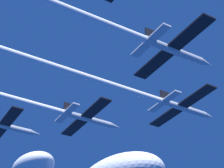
{
  "coord_description": "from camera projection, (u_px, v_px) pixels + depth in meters",
  "views": [
    {
      "loc": [
        47.7,
        -42.99,
        -35.92
      ],
      "look_at": [
        -0.17,
        -14.56,
        0.42
      ],
      "focal_mm": 66.15,
      "sensor_mm": 36.0,
      "label": 1
    }
  ],
  "objects": [
    {
      "name": "cloud_puffy",
      "position": [
        33.0,
        168.0,
        112.62
      ],
      "size": [
        18.44,
        10.14,
        6.45
      ],
      "primitive_type": "ellipsoid",
      "color": "white"
    },
    {
      "name": "jet_lead",
      "position": [
        84.0,
        76.0,
        64.56
      ],
      "size": [
        16.21,
        62.54,
        2.69
      ],
      "color": "#B2BAC6"
    },
    {
      "name": "jet_left_wing",
      "position": [
        0.0,
        95.0,
        69.4
      ],
      "size": [
        16.21,
        55.67,
        2.69
      ],
      "color": "#B2BAC6"
    }
  ]
}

